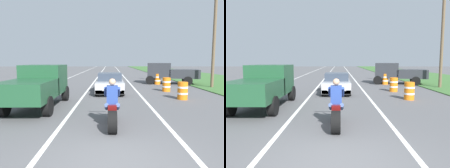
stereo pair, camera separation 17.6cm
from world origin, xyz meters
The scene contains 13 objects.
ground_plane centered at (0.00, 0.00, 0.00)m, with size 160.00×160.00×0.00m, color #565659.
lane_stripe_left_solid centered at (-5.40, 20.00, 0.00)m, with size 0.14×120.00×0.01m, color white.
lane_stripe_right_solid centered at (1.80, 20.00, 0.00)m, with size 0.14×120.00×0.01m, color white.
lane_stripe_centre_dashed centered at (-1.80, 20.00, 0.00)m, with size 0.14×120.00×0.01m, color white.
grass_verge_right centered at (11.92, 20.00, 0.03)m, with size 10.00×120.00×0.06m, color #3D6B33.
motorcycle_with_rider centered at (-0.07, 2.47, 0.59)m, with size 0.70×2.21×1.62m.
sports_car_silver centered at (-0.15, 10.32, 0.63)m, with size 1.84×4.30×1.37m.
pickup_truck_left_lane_dark_green centered at (-3.47, 5.56, 1.11)m, with size 2.02×4.80×1.98m.
pickup_truck_right_shoulder_dark_grey centered at (5.51, 15.79, 1.11)m, with size 5.14×3.14×1.98m.
utility_pole_roadside centered at (8.18, 12.80, 4.21)m, with size 0.24×0.24×8.41m, color brown.
construction_barrel_nearest centered at (3.98, 7.54, 0.50)m, with size 0.58×0.58×1.00m.
construction_barrel_mid centered at (3.91, 10.74, 0.50)m, with size 0.58×0.58×1.00m.
construction_barrel_far centered at (4.30, 15.39, 0.50)m, with size 0.58×0.58×1.00m.
Camera 2 is at (0.04, -4.35, 2.18)m, focal length 34.10 mm.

